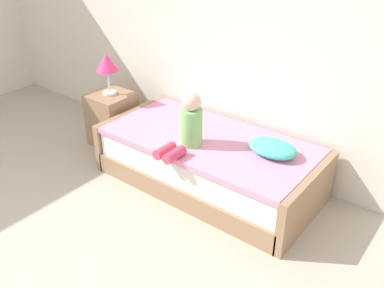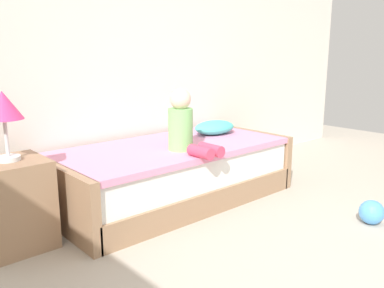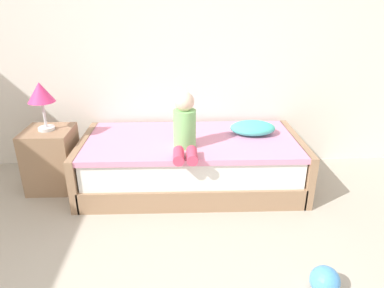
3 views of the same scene
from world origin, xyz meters
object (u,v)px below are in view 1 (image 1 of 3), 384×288
Objects in this scene: child_figure at (188,125)px; pillow at (272,148)px; bed at (208,162)px; nightstand at (112,119)px; table_lamp at (107,64)px.

pillow is (0.67, 0.33, -0.14)m from child_figure.
nightstand reaches higher than bed.
pillow is at bearing 2.45° from nightstand.
child_figure is at bearing -10.77° from table_lamp.
pillow is at bearing 26.17° from child_figure.
bed is at bearing -0.70° from table_lamp.
nightstand is 1.18× the size of child_figure.
nightstand is at bearing -177.55° from pillow.
table_lamp is 1.99m from pillow.
bed is 0.69m from pillow.
table_lamp is at bearing 169.23° from child_figure.
nightstand is at bearing 0.00° from table_lamp.
child_figure is (1.29, -0.24, 0.40)m from nightstand.
bed is 4.69× the size of table_lamp.
nightstand is 1.33× the size of table_lamp.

